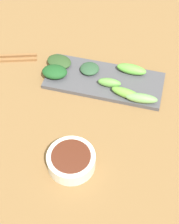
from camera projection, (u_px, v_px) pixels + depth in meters
tabletop at (102, 114)px, 0.90m from camera, size 2.10×2.10×0.02m
sauce_bowl at (71, 160)px, 0.77m from camera, size 0.11×0.11×0.04m
serving_plate at (104, 81)px, 0.96m from camera, size 0.14×0.33×0.01m
broccoli_leafy_0 at (90, 69)px, 0.96m from camera, size 0.06×0.06×0.02m
broccoli_stalk_1 at (141, 98)px, 0.89m from camera, size 0.03×0.09×0.03m
broccoli_leafy_2 at (55, 72)px, 0.95m from camera, size 0.06×0.08×0.03m
broccoli_leafy_3 at (59, 62)px, 0.98m from camera, size 0.07×0.09×0.02m
broccoli_stalk_4 at (127, 93)px, 0.90m from camera, size 0.04×0.09×0.02m
broccoli_stalk_5 at (131, 69)px, 0.96m from camera, size 0.04×0.09×0.03m
broccoli_stalk_6 at (110, 83)px, 0.92m from camera, size 0.03×0.07×0.03m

